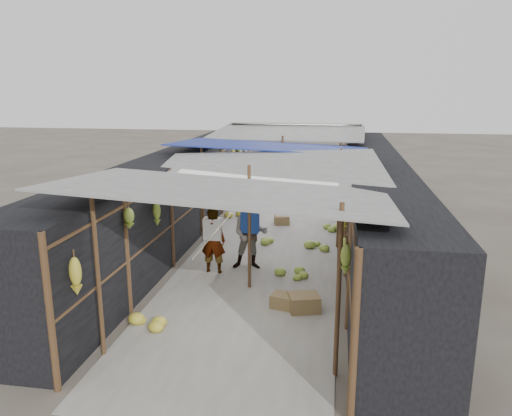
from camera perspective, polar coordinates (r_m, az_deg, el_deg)
The scene contains 14 objects.
ground at distance 7.97m, azimuth -4.68°, elevation -17.40°, with size 80.00×80.00×0.00m, color #6B6356.
aisle_slab at distance 13.84m, azimuth 1.78°, elevation -3.49°, with size 3.60×16.00×0.02m, color #9E998E.
stall_left at distance 14.14m, azimuth -9.10°, elevation 1.49°, with size 1.40×15.00×2.30m, color black.
stall_right at distance 13.47m, azimuth 13.28°, elevation 0.68°, with size 1.40×15.00×2.30m, color black.
crate_near at distance 9.53m, azimuth 5.51°, elevation -10.78°, with size 0.56×0.44×0.33m, color olive.
crate_mid at distance 9.65m, azimuth 3.24°, elevation -10.59°, with size 0.47×0.37×0.28m, color olive.
crate_back at distance 15.19m, azimuth 2.97°, elevation -1.41°, with size 0.45×0.36×0.28m, color olive.
black_basin at distance 18.13m, azimuth 7.10°, elevation 0.83°, with size 0.57×0.57×0.17m, color black.
vendor_elderly at distance 11.19m, azimuth -4.93°, elevation -3.73°, with size 0.56×0.36×1.52m, color silver.
shopper_blue at distance 11.38m, azimuth -0.68°, elevation -2.94°, with size 0.82×0.64×1.69m, color #2136A7.
vendor_seated at distance 17.92m, azimuth 9.07°, elevation 1.61°, with size 0.50×0.29×0.78m, color #443F3B.
market_canopy at distance 13.66m, azimuth 2.17°, elevation 6.60°, with size 5.62×15.20×2.77m.
hanging_bananas at distance 12.99m, azimuth 0.87°, elevation 3.01°, with size 3.95×13.95×0.84m.
floor_bananas at distance 14.05m, azimuth 3.49°, elevation -2.69°, with size 3.86×10.36×0.33m.
Camera 1 is at (1.71, -6.60, 4.12)m, focal length 35.00 mm.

